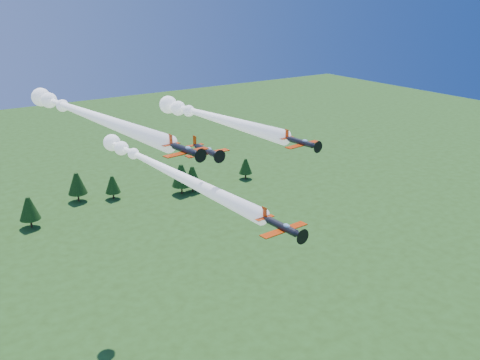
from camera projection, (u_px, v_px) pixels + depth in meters
plane_lead at (162, 167)px, 100.25m from camera, size 9.24×62.00×3.70m
plane_left at (83, 112)px, 93.50m from camera, size 11.13×55.44×3.70m
plane_right at (208, 116)px, 101.91m from camera, size 8.94×43.87×3.70m
plane_slot at (206, 151)px, 86.56m from camera, size 7.68×8.40×2.72m
treeline at (26, 207)px, 169.57m from camera, size 159.07×22.75×11.29m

